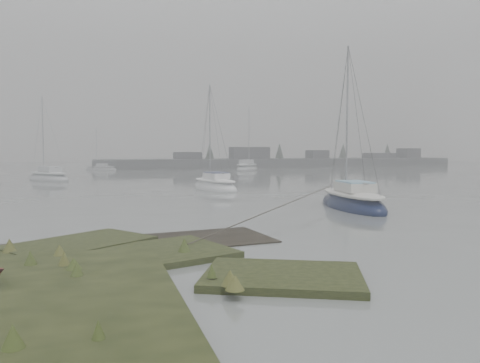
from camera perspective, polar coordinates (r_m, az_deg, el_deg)
name	(u,v)px	position (r m, az deg, el deg)	size (l,w,h in m)	color
ground	(139,184)	(40.35, -12.16, -0.31)	(160.00, 160.00, 0.00)	slate
far_shoreline	(287,162)	(78.14, 5.70, 2.41)	(60.00, 8.00, 4.15)	#4C4F51
sailboat_main	(352,203)	(23.99, 13.54, -2.54)	(2.76, 6.43, 8.80)	black
sailboat_white	(215,186)	(34.07, -3.10, -0.57)	(3.11, 6.14, 8.28)	white
sailboat_far_a	(49,178)	(47.43, -22.30, 0.43)	(5.07, 6.12, 8.55)	#ABB0B5
sailboat_far_b	(247,168)	(65.36, 0.86, 1.64)	(5.79, 6.83, 9.61)	#A7ADB0
sailboat_far_c	(101,169)	(68.31, -16.57, 1.49)	(4.61, 2.89, 6.19)	#A0A4A9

